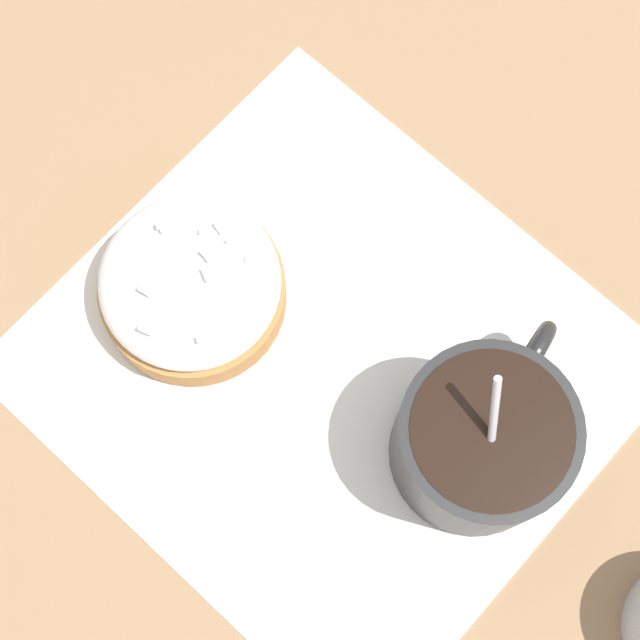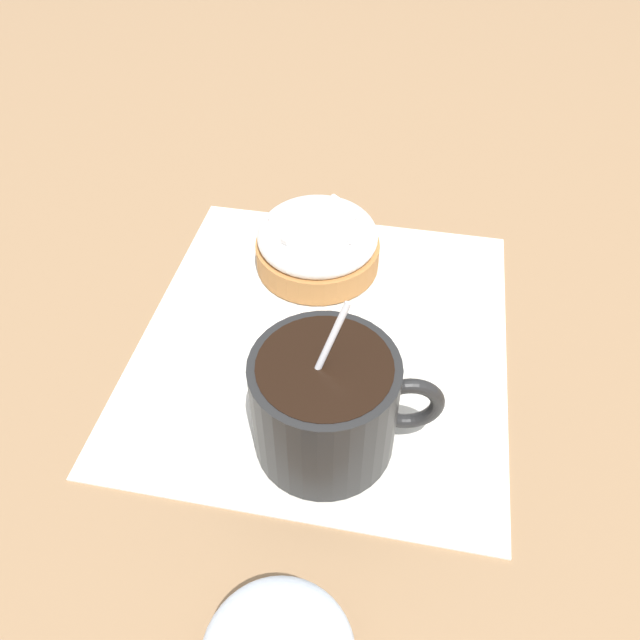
# 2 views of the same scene
# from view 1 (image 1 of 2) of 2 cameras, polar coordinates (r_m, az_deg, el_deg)

# --- Properties ---
(ground_plane) EXTENTS (3.00, 3.00, 0.00)m
(ground_plane) POSITION_cam_1_polar(r_m,az_deg,el_deg) (0.59, 0.44, -2.61)
(ground_plane) COLOR #93704C
(paper_napkin) EXTENTS (0.32, 0.30, 0.00)m
(paper_napkin) POSITION_cam_1_polar(r_m,az_deg,el_deg) (0.59, 0.44, -2.58)
(paper_napkin) COLOR white
(paper_napkin) RESTS_ON ground_plane
(coffee_cup) EXTENTS (0.09, 0.12, 0.11)m
(coffee_cup) POSITION_cam_1_polar(r_m,az_deg,el_deg) (0.55, 8.72, -6.28)
(coffee_cup) COLOR black
(coffee_cup) RESTS_ON paper_napkin
(frosted_pastry) EXTENTS (0.10, 0.10, 0.05)m
(frosted_pastry) POSITION_cam_1_polar(r_m,az_deg,el_deg) (0.58, -6.89, 1.83)
(frosted_pastry) COLOR #B2753D
(frosted_pastry) RESTS_ON paper_napkin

